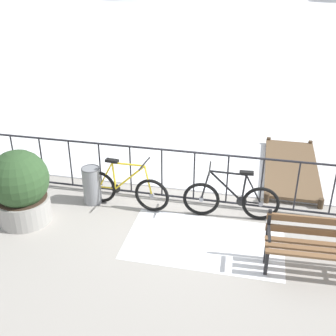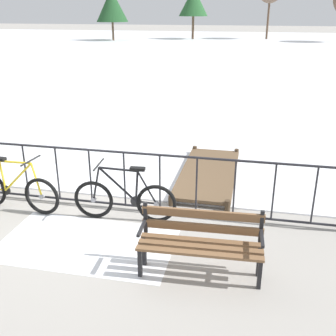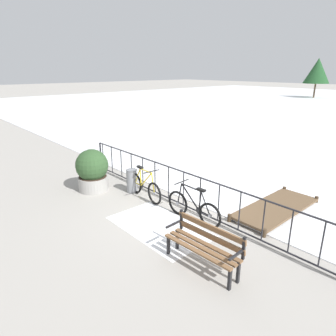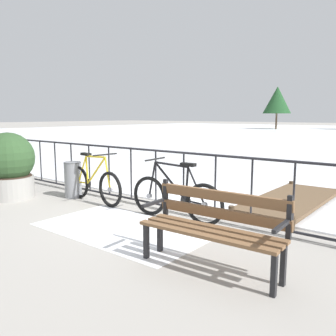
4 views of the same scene
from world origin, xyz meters
name	(u,v)px [view 1 (image 1 of 4)]	position (x,y,z in m)	size (l,w,h in m)	color
ground_plane	(193,202)	(0.00, 0.00, 0.00)	(160.00, 160.00, 0.00)	#9E9991
frozen_pond	(254,14)	(0.00, 28.40, 0.01)	(80.00, 56.00, 0.03)	white
snow_patch	(204,241)	(0.39, -1.20, 0.00)	(2.59, 1.50, 0.01)	white
railing_fence	(194,176)	(0.00, 0.00, 0.56)	(9.06, 0.06, 1.07)	#232328
bicycle_near_railing	(125,189)	(-1.22, -0.42, 0.37)	(1.71, 0.52, 0.97)	black
bicycle_second	(231,200)	(0.73, -0.37, 0.37)	(1.71, 0.52, 0.97)	black
park_bench	(321,242)	(2.13, -1.52, 0.51)	(1.62, 0.55, 0.89)	brown
planter_with_shrub	(20,187)	(-2.84, -1.24, 0.66)	(1.02, 1.02, 1.33)	#9E9B96
trash_bin	(92,185)	(-1.88, -0.41, 0.37)	(0.35, 0.35, 0.73)	gray
wooden_dock	(291,167)	(1.86, 1.69, 0.12)	(1.10, 2.88, 0.20)	brown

